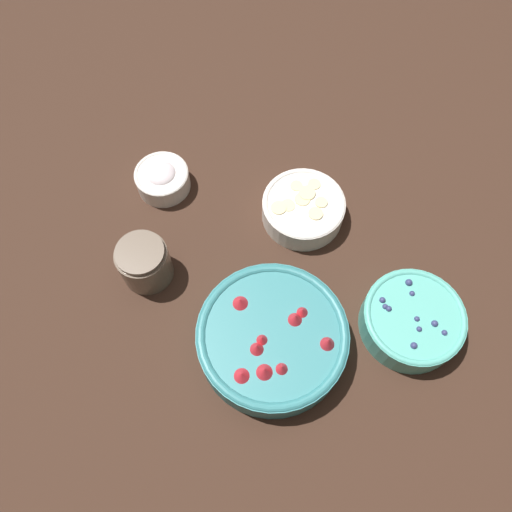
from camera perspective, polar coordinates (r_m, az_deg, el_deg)
ground_plane at (r=1.02m, az=3.41°, el=1.76°), size 4.00×4.00×0.00m
bowl_strawberries at (r=0.90m, az=1.87°, el=-9.31°), size 0.27×0.27×0.09m
bowl_blueberries at (r=0.96m, az=17.42°, el=-6.96°), size 0.18×0.18×0.07m
bowl_bananas at (r=1.02m, az=5.42°, el=5.51°), size 0.17×0.17×0.06m
bowl_cream at (r=1.08m, az=-10.66°, el=8.77°), size 0.11×0.11×0.06m
jar_chocolate at (r=0.97m, az=-12.60°, el=-0.82°), size 0.10×0.10×0.09m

